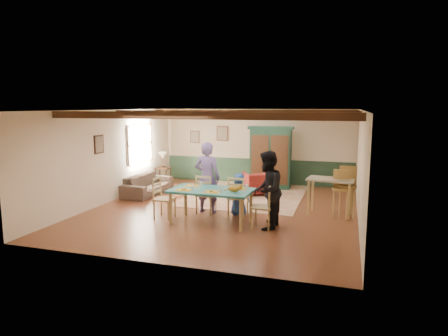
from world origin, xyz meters
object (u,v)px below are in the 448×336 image
(bar_stool_right, at_px, (347,192))
(dining_chair_far_right, at_px, (238,196))
(table_lamp, at_px, (163,160))
(end_table, at_px, (163,176))
(dining_chair_end_right, at_px, (262,206))
(bar_stool_left, at_px, (341,195))
(dining_table, at_px, (211,206))
(dining_chair_end_left, at_px, (165,198))
(dining_chair_far_left, at_px, (206,194))
(person_man, at_px, (207,177))
(cat, at_px, (234,188))
(person_child, at_px, (239,194))
(counter_table, at_px, (330,197))
(person_woman, at_px, (267,190))
(armoire, at_px, (271,158))
(sofa, at_px, (148,184))
(armchair, at_px, (257,183))

(bar_stool_right, bearing_deg, dining_chair_far_right, -164.42)
(table_lamp, bearing_deg, end_table, 0.00)
(dining_chair_end_right, bearing_deg, bar_stool_left, 130.50)
(dining_table, bearing_deg, dining_chair_end_right, -1.40)
(dining_chair_end_left, bearing_deg, dining_chair_far_left, -46.17)
(person_man, xyz_separation_m, cat, (1.01, -1.01, -0.02))
(dining_table, bearing_deg, person_child, 62.04)
(dining_chair_far_left, height_order, bar_stool_left, bar_stool_left)
(person_child, bearing_deg, bar_stool_right, -164.68)
(person_child, xyz_separation_m, end_table, (-3.74, 3.23, -0.24))
(dining_chair_far_right, relative_size, counter_table, 0.90)
(counter_table, distance_m, bar_stool_right, 0.45)
(person_woman, bearing_deg, dining_table, -90.00)
(dining_chair_far_left, bearing_deg, person_man, -90.00)
(person_woman, xyz_separation_m, armoire, (-0.78, 4.55, 0.16))
(dining_chair_far_left, xyz_separation_m, counter_table, (3.13, 0.76, -0.04))
(dining_chair_end_left, relative_size, end_table, 1.70)
(end_table, distance_m, counter_table, 6.50)
(dining_chair_end_right, xyz_separation_m, bar_stool_left, (1.71, 1.39, 0.09))
(dining_chair_end_right, bearing_deg, armoire, -170.20)
(dining_chair_end_right, height_order, sofa, dining_chair_end_right)
(table_lamp, bearing_deg, armchair, -10.50)
(dining_table, height_order, armchair, dining_table)
(armchair, relative_size, end_table, 1.33)
(person_child, xyz_separation_m, armchair, (-0.09, 2.55, -0.18))
(dining_chair_far_left, xyz_separation_m, dining_chair_end_right, (1.68, -0.83, 0.00))
(dining_chair_far_right, xyz_separation_m, end_table, (-3.73, 3.31, -0.21))
(person_woman, bearing_deg, person_man, -115.87)
(dining_chair_far_right, height_order, bar_stool_left, bar_stool_left)
(armoire, bearing_deg, table_lamp, -175.60)
(cat, height_order, table_lamp, table_lamp)
(armchair, distance_m, counter_table, 2.99)
(table_lamp, bearing_deg, person_child, -40.81)
(dining_table, distance_m, bar_stool_left, 3.27)
(dining_chair_far_right, height_order, cat, dining_chair_far_right)
(person_woman, xyz_separation_m, counter_table, (1.34, 1.59, -0.42))
(armchair, distance_m, bar_stool_right, 3.35)
(dining_chair_far_right, xyz_separation_m, armoire, (0.13, 3.74, 0.55))
(person_child, xyz_separation_m, sofa, (-3.48, 1.58, -0.24))
(dining_chair_end_left, height_order, armoire, armoire)
(armchair, bearing_deg, dining_table, 54.33)
(table_lamp, bearing_deg, cat, -47.39)
(dining_chair_far_right, distance_m, counter_table, 2.38)
(person_child, relative_size, armoire, 0.52)
(armchair, bearing_deg, dining_chair_end_left, 34.83)
(dining_chair_far_left, relative_size, dining_chair_far_right, 1.00)
(dining_chair_far_left, bearing_deg, person_child, -174.29)
(armoire, height_order, end_table, armoire)
(dining_chair_far_right, bearing_deg, sofa, -24.27)
(dining_chair_end_left, xyz_separation_m, cat, (1.86, -0.15, 0.40))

